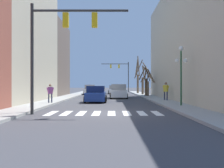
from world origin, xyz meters
TOP-DOWN VIEW (x-y plane):
  - ground_plane at (0.00, 0.00)m, footprint 240.00×240.00m
  - sidewalk_left at (-5.42, 0.00)m, footprint 2.10×90.00m
  - sidewalk_right at (5.42, 0.00)m, footprint 2.10×90.00m
  - building_row_left at (-9.47, 10.53)m, footprint 6.00×33.51m
  - building_row_right at (9.47, 9.64)m, footprint 6.00×30.64m
  - crosswalk_stripes at (0.00, 0.02)m, footprint 6.75×2.60m
  - traffic_signal_near at (-2.58, -0.57)m, footprint 5.62×0.28m
  - traffic_signal_far at (2.46, 42.49)m, footprint 6.10×0.28m
  - street_lamp_right_corner at (5.64, 3.96)m, footprint 0.95×0.36m
  - car_parked_right_mid at (1.67, 26.25)m, footprint 2.20×4.49m
  - car_at_intersection at (1.29, 16.99)m, footprint 2.17×4.76m
  - car_parked_left_mid at (0.85, 32.33)m, footprint 2.09×4.26m
  - car_parked_left_near at (-1.08, 9.83)m, footprint 2.08×4.54m
  - car_parked_right_near at (-3.26, 28.82)m, footprint 1.98×4.31m
  - pedestrian_on_right_sidewalk at (5.84, 10.47)m, footprint 0.61×0.60m
  - pedestrian_waiting_at_curb at (-4.83, 6.87)m, footprint 0.60×0.49m
  - street_tree_right_mid at (5.18, 21.02)m, footprint 1.62×1.27m
  - street_tree_right_far at (5.48, 20.29)m, footprint 1.92×1.67m
  - street_tree_left_far at (5.60, 26.82)m, footprint 3.01×1.89m
  - street_tree_left_near at (5.20, 32.30)m, footprint 0.90×2.75m

SIDE VIEW (x-z plane):
  - ground_plane at x=0.00m, z-range 0.00..0.00m
  - crosswalk_stripes at x=0.00m, z-range 0.00..0.01m
  - sidewalk_left at x=-5.42m, z-range 0.00..0.15m
  - sidewalk_right at x=5.42m, z-range 0.00..0.15m
  - car_parked_right_mid at x=1.67m, z-range -0.04..1.49m
  - car_parked_left_mid at x=0.85m, z-range -0.05..1.50m
  - car_parked_left_near at x=-1.08m, z-range -0.05..1.53m
  - car_parked_right_near at x=-3.26m, z-range -0.06..1.60m
  - car_at_intersection at x=1.29m, z-range -0.06..1.69m
  - pedestrian_waiting_at_curb at x=-4.83m, z-range 0.30..1.90m
  - pedestrian_on_right_sidewalk at x=5.84m, z-range 0.31..2.10m
  - street_tree_right_far at x=5.48m, z-range 0.04..3.73m
  - street_tree_right_mid at x=5.18m, z-range -0.12..4.07m
  - street_tree_left_far at x=5.60m, z-range -0.26..5.38m
  - street_tree_left_near at x=5.20m, z-range -0.16..6.62m
  - street_lamp_right_corner at x=5.64m, z-range 1.07..5.51m
  - traffic_signal_near at x=-2.58m, z-range 1.37..7.74m
  - traffic_signal_far at x=2.46m, z-range 1.46..8.13m
  - building_row_right at x=9.47m, z-range -0.37..11.88m
  - building_row_left at x=-9.47m, z-range -0.57..12.53m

